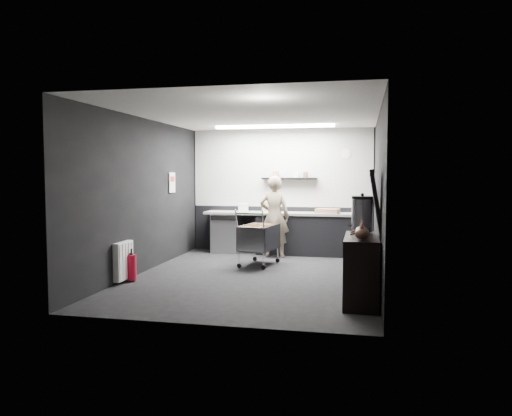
# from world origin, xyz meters

# --- Properties ---
(floor) EXTENTS (5.50, 5.50, 0.00)m
(floor) POSITION_xyz_m (0.00, 0.00, 0.00)
(floor) COLOR black
(floor) RESTS_ON ground
(ceiling) EXTENTS (5.50, 5.50, 0.00)m
(ceiling) POSITION_xyz_m (0.00, 0.00, 2.70)
(ceiling) COLOR white
(ceiling) RESTS_ON wall_back
(wall_back) EXTENTS (5.50, 0.00, 5.50)m
(wall_back) POSITION_xyz_m (0.00, 2.75, 1.35)
(wall_back) COLOR black
(wall_back) RESTS_ON floor
(wall_front) EXTENTS (5.50, 0.00, 5.50)m
(wall_front) POSITION_xyz_m (0.00, -2.75, 1.35)
(wall_front) COLOR black
(wall_front) RESTS_ON floor
(wall_left) EXTENTS (0.00, 5.50, 5.50)m
(wall_left) POSITION_xyz_m (-2.00, 0.00, 1.35)
(wall_left) COLOR black
(wall_left) RESTS_ON floor
(wall_right) EXTENTS (0.00, 5.50, 5.50)m
(wall_right) POSITION_xyz_m (2.00, 0.00, 1.35)
(wall_right) COLOR black
(wall_right) RESTS_ON floor
(kitchen_wall_panel) EXTENTS (3.95, 0.02, 1.70)m
(kitchen_wall_panel) POSITION_xyz_m (0.00, 2.73, 1.85)
(kitchen_wall_panel) COLOR silver
(kitchen_wall_panel) RESTS_ON wall_back
(dado_panel) EXTENTS (3.95, 0.02, 1.00)m
(dado_panel) POSITION_xyz_m (0.00, 2.73, 0.50)
(dado_panel) COLOR black
(dado_panel) RESTS_ON wall_back
(floating_shelf) EXTENTS (1.20, 0.22, 0.04)m
(floating_shelf) POSITION_xyz_m (0.20, 2.62, 1.62)
(floating_shelf) COLOR black
(floating_shelf) RESTS_ON wall_back
(wall_clock) EXTENTS (0.20, 0.03, 0.20)m
(wall_clock) POSITION_xyz_m (1.40, 2.72, 2.15)
(wall_clock) COLOR white
(wall_clock) RESTS_ON wall_back
(poster) EXTENTS (0.02, 0.30, 0.40)m
(poster) POSITION_xyz_m (-1.98, 1.30, 1.55)
(poster) COLOR white
(poster) RESTS_ON wall_left
(poster_red_band) EXTENTS (0.02, 0.22, 0.10)m
(poster_red_band) POSITION_xyz_m (-1.98, 1.30, 1.62)
(poster_red_band) COLOR red
(poster_red_band) RESTS_ON poster
(radiator) EXTENTS (0.10, 0.50, 0.60)m
(radiator) POSITION_xyz_m (-1.94, -0.90, 0.35)
(radiator) COLOR white
(radiator) RESTS_ON wall_left
(ceiling_strip) EXTENTS (2.40, 0.20, 0.04)m
(ceiling_strip) POSITION_xyz_m (0.00, 1.85, 2.67)
(ceiling_strip) COLOR white
(ceiling_strip) RESTS_ON ceiling
(prep_counter) EXTENTS (3.20, 0.61, 0.90)m
(prep_counter) POSITION_xyz_m (0.14, 2.42, 0.46)
(prep_counter) COLOR black
(prep_counter) RESTS_ON floor
(person) EXTENTS (0.63, 0.42, 1.69)m
(person) POSITION_xyz_m (-0.01, 1.97, 0.84)
(person) COLOR beige
(person) RESTS_ON floor
(shopping_cart) EXTENTS (0.70, 1.02, 1.03)m
(shopping_cart) POSITION_xyz_m (-0.15, 1.02, 0.49)
(shopping_cart) COLOR silver
(shopping_cart) RESTS_ON floor
(sideboard) EXTENTS (0.51, 1.19, 1.79)m
(sideboard) POSITION_xyz_m (1.77, -1.32, 0.57)
(sideboard) COLOR black
(sideboard) RESTS_ON floor
(fire_extinguisher) EXTENTS (0.15, 0.15, 0.50)m
(fire_extinguisher) POSITION_xyz_m (-1.85, -0.80, 0.24)
(fire_extinguisher) COLOR red
(fire_extinguisher) RESTS_ON floor
(cardboard_box) EXTENTS (0.51, 0.41, 0.09)m
(cardboard_box) POSITION_xyz_m (1.04, 2.37, 0.95)
(cardboard_box) COLOR #A37757
(cardboard_box) RESTS_ON prep_counter
(pink_tub) EXTENTS (0.22, 0.22, 0.22)m
(pink_tub) POSITION_xyz_m (-0.25, 2.42, 1.01)
(pink_tub) COLOR silver
(pink_tub) RESTS_ON prep_counter
(white_container) EXTENTS (0.25, 0.22, 0.18)m
(white_container) POSITION_xyz_m (-0.77, 2.37, 0.99)
(white_container) COLOR white
(white_container) RESTS_ON prep_counter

